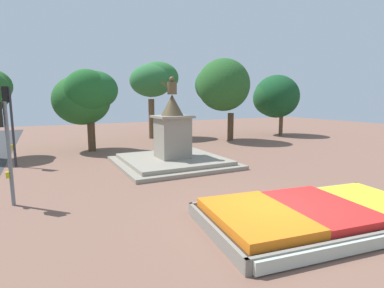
{
  "coord_description": "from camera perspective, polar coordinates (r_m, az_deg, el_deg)",
  "views": [
    {
      "loc": [
        -5.75,
        -6.3,
        3.51
      ],
      "look_at": [
        0.1,
        5.28,
        1.54
      ],
      "focal_mm": 28.0,
      "sensor_mm": 36.0,
      "label": 1
    }
  ],
  "objects": [
    {
      "name": "ground_plane",
      "position": [
        9.23,
        14.82,
        -14.03
      ],
      "size": [
        74.74,
        74.74,
        0.0
      ],
      "primitive_type": "plane",
      "color": "brown"
    },
    {
      "name": "flower_planter",
      "position": [
        9.42,
        22.46,
        -12.33
      ],
      "size": [
        7.11,
        4.4,
        0.57
      ],
      "color": "#38281C",
      "rests_on": "ground_plane"
    },
    {
      "name": "statue_monument",
      "position": [
        16.05,
        -3.72,
        -0.82
      ],
      "size": [
        5.77,
        5.77,
        4.65
      ],
      "color": "gray",
      "rests_on": "ground_plane"
    },
    {
      "name": "traffic_light_mid_block",
      "position": [
        11.29,
        -32.27,
        1.47
      ],
      "size": [
        0.42,
        0.31,
        3.42
      ],
      "color": "slate",
      "rests_on": "ground_plane"
    },
    {
      "name": "traffic_light_far_corner",
      "position": [
        17.86,
        -31.5,
        5.13
      ],
      "size": [
        0.41,
        0.3,
        4.11
      ],
      "color": "#2D2D33",
      "rests_on": "ground_plane"
    },
    {
      "name": "park_tree_far_left",
      "position": [
        30.0,
        15.47,
        8.61
      ],
      "size": [
        4.27,
        4.41,
        5.74
      ],
      "color": "brown",
      "rests_on": "ground_plane"
    },
    {
      "name": "park_tree_far_right",
      "position": [
        25.09,
        5.55,
        11.1
      ],
      "size": [
        4.23,
        5.01,
        6.71
      ],
      "color": "#4C3823",
      "rests_on": "ground_plane"
    },
    {
      "name": "park_tree_street_side",
      "position": [
        27.07,
        -7.14,
        12.06
      ],
      "size": [
        4.48,
        3.86,
        6.74
      ],
      "color": "brown",
      "rests_on": "ground_plane"
    },
    {
      "name": "park_tree_distant",
      "position": [
        21.08,
        -19.51,
        8.64
      ],
      "size": [
        4.14,
        4.28,
        5.36
      ],
      "color": "#4C3823",
      "rests_on": "ground_plane"
    }
  ]
}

